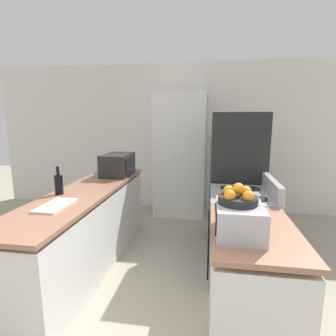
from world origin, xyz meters
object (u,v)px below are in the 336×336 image
(stove, at_px, (240,233))
(refrigerator, at_px, (236,179))
(pantry_cabinet, at_px, (180,155))
(fruit_bowl, at_px, (238,197))
(wine_bottle, at_px, (59,184))
(toaster_oven, at_px, (239,220))
(microwave, at_px, (118,165))

(stove, xyz_separation_m, refrigerator, (0.01, 0.81, 0.41))
(pantry_cabinet, height_order, fruit_bowl, pantry_cabinet)
(wine_bottle, relative_size, toaster_oven, 0.74)
(refrigerator, distance_m, microwave, 1.60)
(pantry_cabinet, xyz_separation_m, wine_bottle, (-1.01, -2.02, -0.04))
(wine_bottle, bearing_deg, stove, 9.71)
(microwave, distance_m, wine_bottle, 1.01)
(microwave, xyz_separation_m, toaster_oven, (1.43, -1.67, -0.04))
(pantry_cabinet, xyz_separation_m, fruit_bowl, (0.68, -2.70, 0.10))
(refrigerator, xyz_separation_m, microwave, (-1.58, -0.15, 0.17))
(microwave, relative_size, toaster_oven, 1.32)
(toaster_oven, bearing_deg, wine_bottle, 157.84)
(stove, height_order, refrigerator, refrigerator)
(stove, bearing_deg, fruit_bowl, -98.85)
(refrigerator, bearing_deg, toaster_oven, -94.83)
(stove, distance_m, toaster_oven, 1.16)
(pantry_cabinet, distance_m, fruit_bowl, 2.78)
(refrigerator, bearing_deg, microwave, -174.70)
(refrigerator, xyz_separation_m, fruit_bowl, (-0.17, -1.80, 0.28))
(refrigerator, bearing_deg, wine_bottle, -148.90)
(microwave, relative_size, fruit_bowl, 2.01)
(microwave, distance_m, fruit_bowl, 2.18)
(fruit_bowl, bearing_deg, stove, 81.15)
(stove, height_order, microwave, microwave)
(microwave, distance_m, toaster_oven, 2.20)
(toaster_oven, distance_m, fruit_bowl, 0.15)
(wine_bottle, height_order, fruit_bowl, fruit_bowl)
(wine_bottle, distance_m, fruit_bowl, 1.83)
(refrigerator, relative_size, wine_bottle, 5.99)
(pantry_cabinet, xyz_separation_m, stove, (0.84, -1.70, -0.59))
(stove, bearing_deg, wine_bottle, -170.29)
(fruit_bowl, bearing_deg, wine_bottle, 158.23)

